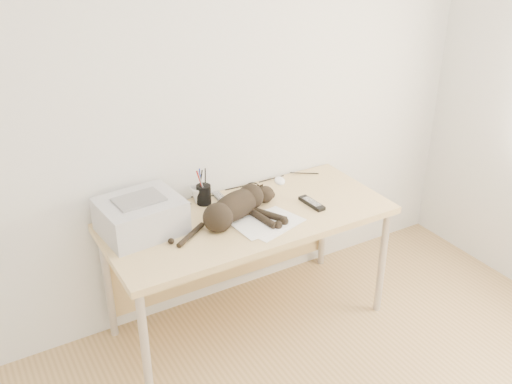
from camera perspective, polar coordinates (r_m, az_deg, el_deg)
wall_back at (r=3.22m, az=-3.95°, el=9.11°), size 3.50×0.00×3.50m
desk at (r=3.29m, az=-1.43°, el=-3.75°), size 1.60×0.70×0.74m
printer at (r=3.02m, az=-11.47°, el=-2.32°), size 0.44×0.38×0.19m
papers at (r=3.08m, az=1.19°, el=-3.12°), size 0.39×0.31×0.01m
cat at (r=3.08m, az=-2.22°, el=-1.68°), size 0.71×0.37×0.16m
mug at (r=3.29m, az=-5.62°, el=-0.23°), size 0.15×0.15×0.10m
pen_cup at (r=3.26m, az=-5.25°, el=-0.22°), size 0.08×0.08×0.21m
remote_grey at (r=3.33m, az=-3.56°, el=-0.61°), size 0.05×0.16×0.02m
remote_black at (r=3.27m, az=5.60°, el=-1.13°), size 0.06×0.19×0.02m
mouse at (r=3.53m, az=2.39°, el=1.32°), size 0.10×0.13×0.04m
cable_tangle at (r=3.39m, az=-3.28°, el=-0.06°), size 1.36×0.07×0.01m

